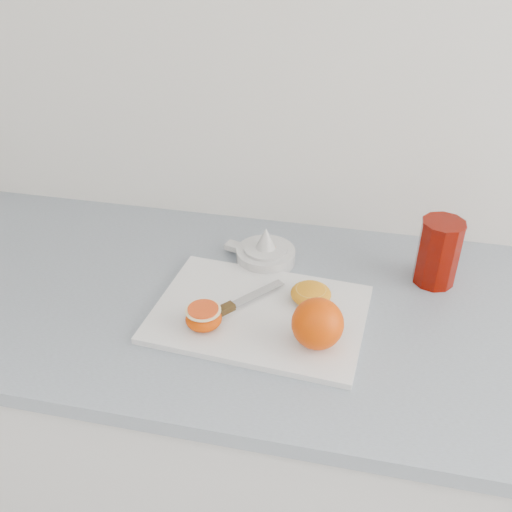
% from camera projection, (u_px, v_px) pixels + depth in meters
% --- Properties ---
extents(counter, '(2.52, 0.64, 0.89)m').
position_uv_depth(counter, '(308.00, 459.00, 1.30)').
color(counter, silver).
rests_on(counter, ground).
extents(cutting_board, '(0.40, 0.30, 0.01)m').
position_uv_depth(cutting_board, '(259.00, 314.00, 1.03)').
color(cutting_board, silver).
rests_on(cutting_board, counter).
extents(whole_orange, '(0.09, 0.09, 0.09)m').
position_uv_depth(whole_orange, '(318.00, 324.00, 0.94)').
color(whole_orange, '#F83000').
rests_on(whole_orange, cutting_board).
extents(half_orange, '(0.06, 0.06, 0.04)m').
position_uv_depth(half_orange, '(204.00, 317.00, 0.99)').
color(half_orange, '#F83000').
rests_on(half_orange, cutting_board).
extents(squeezed_shell, '(0.08, 0.08, 0.03)m').
position_uv_depth(squeezed_shell, '(311.00, 294.00, 1.05)').
color(squeezed_shell, orange).
rests_on(squeezed_shell, cutting_board).
extents(paring_knife, '(0.14, 0.17, 0.01)m').
position_uv_depth(paring_knife, '(221.00, 311.00, 1.02)').
color(paring_knife, '#4E3719').
rests_on(paring_knife, cutting_board).
extents(citrus_juicer, '(0.15, 0.12, 0.08)m').
position_uv_depth(citrus_juicer, '(265.00, 253.00, 1.17)').
color(citrus_juicer, silver).
rests_on(citrus_juicer, counter).
extents(red_tumbler, '(0.08, 0.08, 0.14)m').
position_uv_depth(red_tumbler, '(438.00, 255.00, 1.10)').
color(red_tumbler, '#6D0900').
rests_on(red_tumbler, counter).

